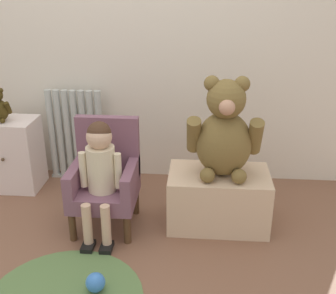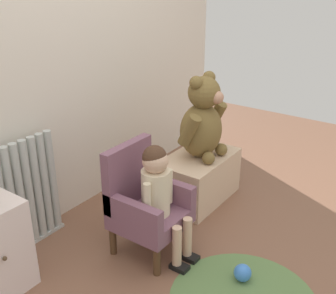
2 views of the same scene
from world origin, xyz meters
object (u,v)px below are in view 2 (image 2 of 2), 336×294
object	(u,v)px
radiator	(29,193)
low_bench	(198,177)
child_armchair	(144,203)
toy_ball	(243,273)
large_teddy_bear	(202,121)
child_figure	(159,187)

from	to	relation	value
radiator	low_bench	size ratio (longest dim) A/B	1.13
child_armchair	low_bench	bearing A→B (deg)	3.73
child_armchair	toy_ball	bearing A→B (deg)	-83.35
radiator	toy_ball	world-z (taller)	radiator
large_teddy_bear	toy_ball	distance (m)	1.10
child_armchair	child_figure	size ratio (longest dim) A/B	0.95
child_figure	large_teddy_bear	xyz separation A→B (m)	(0.72, 0.15, 0.16)
radiator	toy_ball	distance (m)	1.36
radiator	large_teddy_bear	xyz separation A→B (m)	(1.08, -0.58, 0.27)
child_figure	low_bench	distance (m)	0.78
child_armchair	large_teddy_bear	world-z (taller)	large_teddy_bear
radiator	toy_ball	bearing A→B (deg)	-70.79
low_bench	radiator	bearing A→B (deg)	151.94
radiator	child_armchair	world-z (taller)	radiator
child_armchair	toy_ball	size ratio (longest dim) A/B	6.75
toy_ball	radiator	bearing A→B (deg)	109.21
large_teddy_bear	toy_ball	bearing A→B (deg)	-133.74
large_teddy_bear	child_armchair	bearing A→B (deg)	-176.98
child_armchair	low_bench	size ratio (longest dim) A/B	1.09
child_figure	radiator	bearing A→B (deg)	116.51
child_figure	large_teddy_bear	world-z (taller)	large_teddy_bear
child_armchair	large_teddy_bear	bearing A→B (deg)	3.02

